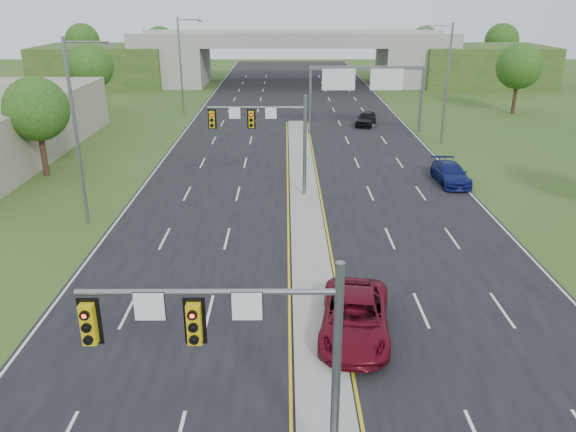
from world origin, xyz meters
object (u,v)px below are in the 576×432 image
Objects in this scene: signal_mast_near at (249,345)px; signal_mast_far at (271,130)px; car_far_b at (451,174)px; car_far_c at (366,118)px; car_far_a at (355,317)px; sign_gantry at (365,81)px; overpass at (293,62)px.

signal_mast_far is at bearing 90.00° from signal_mast_near.
car_far_c is (-3.55, 20.58, 0.01)m from car_far_b.
signal_mast_far is at bearing 110.00° from car_far_a.
sign_gantry is 2.28× the size of car_far_b.
car_far_a is (3.76, -17.34, -3.88)m from signal_mast_far.
signal_mast_near and signal_mast_far have the same top height.
car_far_b is (13.26, 2.93, -3.97)m from signal_mast_far.
car_far_b is 1.16× the size of car_far_c.
signal_mast_far is 0.09× the size of overpass.
overpass reaches higher than car_far_b.
car_far_c is at bearing 89.47° from car_far_a.
sign_gantry is at bearing -79.21° from overpass.
sign_gantry is 5.74m from car_far_c.
car_far_a is at bearing -88.81° from overpass.
signal_mast_far reaches higher than sign_gantry.
overpass is 72.48m from car_far_a.
car_far_b is at bearing 64.60° from signal_mast_near.
overpass reaches higher than signal_mast_near.
overpass is 13.51× the size of car_far_a.
car_far_b is at bearing -78.09° from overpass.
signal_mast_near is 49.63m from car_far_c.
car_far_a is 41.28m from car_far_c.
car_far_c reaches higher than car_far_b.
car_far_a is (1.50, -72.41, -2.71)m from overpass.
signal_mast_far is 1.18× the size of car_far_a.
car_far_c is (7.45, -31.56, -2.79)m from overpass.
sign_gantry is 1.96× the size of car_far_a.
signal_mast_near reaches higher than car_far_b.
overpass is at bearing 87.65° from signal_mast_far.
car_far_b is at bearing 12.47° from signal_mast_far.
signal_mast_near is 0.09× the size of overpass.
overpass is 53.36m from car_far_b.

